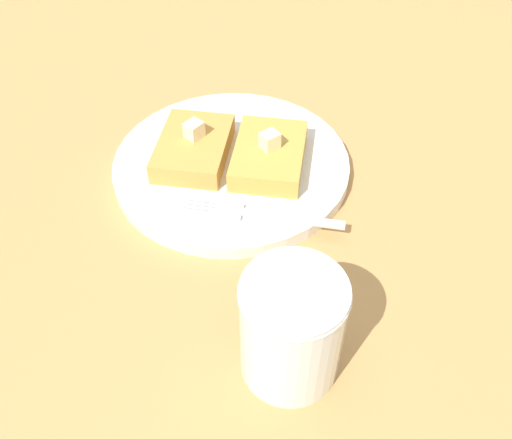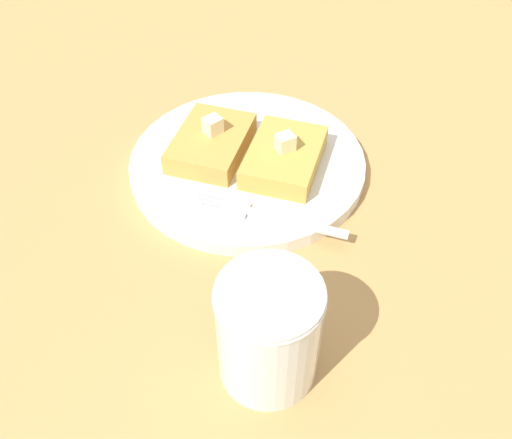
# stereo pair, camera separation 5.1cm
# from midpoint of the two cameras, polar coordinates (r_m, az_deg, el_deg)

# --- Properties ---
(table_surface) EXTENTS (1.14, 1.14, 0.03)m
(table_surface) POSITION_cam_midpoint_polar(r_m,az_deg,el_deg) (0.69, -2.25, 8.01)
(table_surface) COLOR tan
(table_surface) RESTS_ON ground
(plate) EXTENTS (0.25, 0.25, 0.01)m
(plate) POSITION_cam_midpoint_polar(r_m,az_deg,el_deg) (0.62, -4.82, 5.41)
(plate) COLOR silver
(plate) RESTS_ON table_surface
(toast_slice_left) EXTENTS (0.07, 0.10, 0.02)m
(toast_slice_left) POSITION_cam_midpoint_polar(r_m,az_deg,el_deg) (0.60, -1.11, 6.32)
(toast_slice_left) COLOR gold
(toast_slice_left) RESTS_ON plate
(toast_slice_middle) EXTENTS (0.07, 0.10, 0.02)m
(toast_slice_middle) POSITION_cam_midpoint_polar(r_m,az_deg,el_deg) (0.62, -8.63, 6.98)
(toast_slice_middle) COLOR #C78F40
(toast_slice_middle) RESTS_ON plate
(butter_pat_primary) EXTENTS (0.02, 0.02, 0.02)m
(butter_pat_primary) POSITION_cam_midpoint_polar(r_m,az_deg,el_deg) (0.59, -1.11, 7.80)
(butter_pat_primary) COLOR beige
(butter_pat_primary) RESTS_ON toast_slice_left
(butter_pat_secondary) EXTENTS (0.02, 0.02, 0.02)m
(butter_pat_secondary) POSITION_cam_midpoint_polar(r_m,az_deg,el_deg) (0.61, -8.63, 8.75)
(butter_pat_secondary) COLOR beige
(butter_pat_secondary) RESTS_ON toast_slice_middle
(fork) EXTENTS (0.16, 0.02, 0.00)m
(fork) POSITION_cam_midpoint_polar(r_m,az_deg,el_deg) (0.55, -3.02, 0.45)
(fork) COLOR silver
(fork) RESTS_ON plate
(syrup_jar) EXTENTS (0.08, 0.08, 0.10)m
(syrup_jar) POSITION_cam_midpoint_polar(r_m,az_deg,el_deg) (0.43, 0.16, -11.29)
(syrup_jar) COLOR #391A07
(syrup_jar) RESTS_ON table_surface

